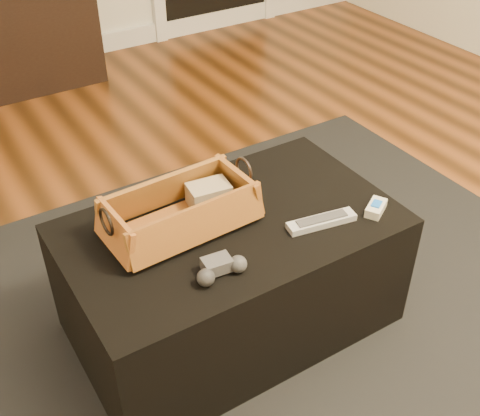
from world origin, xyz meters
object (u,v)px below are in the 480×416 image
game_controller (220,268)px  silver_remote (322,221)px  ottoman (231,275)px  tv_remote (177,225)px  wicker_basket (181,212)px  cream_gadget (376,208)px

game_controller → silver_remote: (0.37, 0.03, -0.01)m
ottoman → silver_remote: size_ratio=4.55×
silver_remote → ottoman: bearing=146.6°
tv_remote → wicker_basket: wicker_basket is taller
ottoman → wicker_basket: size_ratio=2.15×
tv_remote → silver_remote: 0.43m
silver_remote → game_controller: bearing=-175.1°
ottoman → wicker_basket: (-0.13, 0.06, 0.26)m
silver_remote → tv_remote: bearing=153.3°
tv_remote → silver_remote: bearing=-35.5°
cream_gadget → tv_remote: bearing=157.6°
tv_remote → wicker_basket: size_ratio=0.51×
tv_remote → silver_remote: size_ratio=1.09×
tv_remote → silver_remote: (0.38, -0.19, -0.02)m
wicker_basket → cream_gadget: (0.54, -0.25, -0.04)m
cream_gadget → silver_remote: bearing=167.8°
game_controller → cream_gadget: (0.55, -0.01, -0.01)m
game_controller → silver_remote: size_ratio=0.68×
wicker_basket → silver_remote: 0.42m
tv_remote → cream_gadget: bearing=-31.2°
wicker_basket → ottoman: bearing=-24.5°
wicker_basket → cream_gadget: bearing=-24.8°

